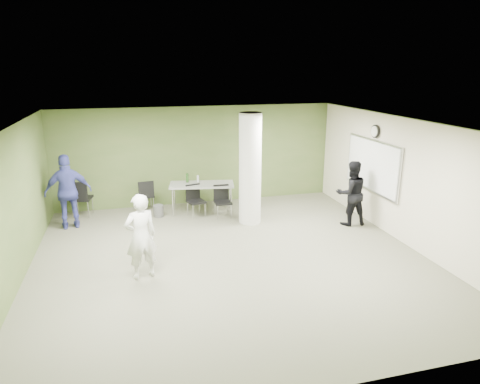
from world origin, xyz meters
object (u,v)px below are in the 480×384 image
object	(u,v)px
folding_table	(201,186)
man_black	(351,193)
chair_back_left	(80,196)
man_blue	(68,192)
woman_white	(141,237)

from	to	relation	value
folding_table	man_black	xyz separation A→B (m)	(3.46, -1.86, 0.06)
chair_back_left	man_blue	size ratio (longest dim) A/B	0.54
chair_back_left	woman_white	distance (m)	4.15
folding_table	man_blue	xyz separation A→B (m)	(-3.34, -0.31, 0.16)
folding_table	man_black	bearing A→B (deg)	-17.81
folding_table	chair_back_left	xyz separation A→B (m)	(-3.16, 0.46, -0.18)
woman_white	chair_back_left	bearing A→B (deg)	-85.21
woman_white	man_blue	size ratio (longest dim) A/B	0.89
man_black	man_blue	distance (m)	6.98
woman_white	man_blue	bearing A→B (deg)	-78.19
woman_white	man_black	world-z (taller)	woman_white
chair_back_left	man_blue	world-z (taller)	man_blue
woman_white	man_black	distance (m)	5.43
man_black	woman_white	bearing A→B (deg)	19.50
man_black	folding_table	bearing A→B (deg)	-25.65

